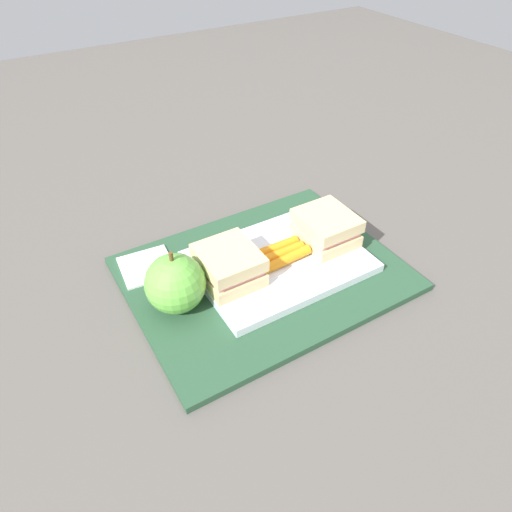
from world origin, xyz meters
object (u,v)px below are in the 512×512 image
at_px(sandwich_half_right, 229,265).
at_px(paper_napkin, 147,266).
at_px(carrot_sticks_bundle, 280,254).
at_px(sandwich_half_left, 326,228).
at_px(apple, 175,283).
at_px(food_tray, 279,261).

bearing_deg(sandwich_half_right, paper_napkin, -47.59).
bearing_deg(paper_napkin, carrot_sticks_bundle, 150.89).
height_order(sandwich_half_left, apple, apple).
bearing_deg(sandwich_half_right, sandwich_half_left, 180.00).
height_order(food_tray, sandwich_half_right, sandwich_half_right).
height_order(sandwich_half_left, carrot_sticks_bundle, sandwich_half_left).
xyz_separation_m(food_tray, paper_napkin, (0.16, -0.09, -0.00)).
bearing_deg(apple, paper_napkin, -84.81).
distance_m(sandwich_half_right, apple, 0.07).
height_order(food_tray, carrot_sticks_bundle, carrot_sticks_bundle).
height_order(apple, paper_napkin, apple).
distance_m(food_tray, paper_napkin, 0.18).
bearing_deg(paper_napkin, apple, 95.19).
bearing_deg(sandwich_half_right, apple, -1.45).
distance_m(sandwich_half_left, paper_napkin, 0.26).
bearing_deg(sandwich_half_left, food_tray, 0.00).
relative_size(food_tray, carrot_sticks_bundle, 3.02).
bearing_deg(sandwich_half_right, carrot_sticks_bundle, -179.77).
height_order(food_tray, apple, apple).
relative_size(sandwich_half_left, carrot_sticks_bundle, 1.05).
bearing_deg(sandwich_half_right, food_tray, 180.00).
distance_m(sandwich_half_right, carrot_sticks_bundle, 0.08).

